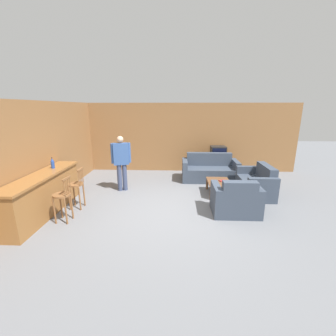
% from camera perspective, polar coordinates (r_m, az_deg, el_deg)
% --- Properties ---
extents(ground_plane, '(24.00, 24.00, 0.00)m').
position_cam_1_polar(ground_plane, '(5.53, 0.44, -11.03)').
color(ground_plane, slate).
extents(wall_back, '(9.40, 0.08, 2.60)m').
position_cam_1_polar(wall_back, '(8.72, 1.30, 7.68)').
color(wall_back, olive).
rests_on(wall_back, ground_plane).
extents(wall_left, '(0.08, 8.69, 2.60)m').
position_cam_1_polar(wall_left, '(7.25, -25.78, 4.63)').
color(wall_left, olive).
rests_on(wall_left, ground_plane).
extents(bar_counter, '(0.55, 2.60, 0.97)m').
position_cam_1_polar(bar_counter, '(5.97, -28.95, -5.86)').
color(bar_counter, brown).
rests_on(bar_counter, ground_plane).
extents(bar_chair_near, '(0.38, 0.38, 1.02)m').
position_cam_1_polar(bar_chair_near, '(5.39, -25.19, -6.99)').
color(bar_chair_near, brown).
rests_on(bar_chair_near, ground_plane).
extents(bar_chair_mid, '(0.37, 0.37, 1.02)m').
position_cam_1_polar(bar_chair_mid, '(5.96, -22.23, -4.58)').
color(bar_chair_mid, brown).
rests_on(bar_chair_mid, ground_plane).
extents(couch_far, '(1.87, 0.85, 0.91)m').
position_cam_1_polar(couch_far, '(7.84, 10.51, -0.70)').
color(couch_far, '#384251').
rests_on(couch_far, ground_plane).
extents(armchair_near, '(1.07, 0.81, 0.88)m').
position_cam_1_polar(armchair_near, '(5.54, 16.82, -7.94)').
color(armchair_near, '#384251').
rests_on(armchair_near, ground_plane).
extents(loveseat_right, '(0.78, 1.35, 0.87)m').
position_cam_1_polar(loveseat_right, '(6.91, 21.52, -3.75)').
color(loveseat_right, '#384251').
rests_on(loveseat_right, ground_plane).
extents(coffee_table, '(0.64, 0.89, 0.39)m').
position_cam_1_polar(coffee_table, '(6.60, 12.81, -3.83)').
color(coffee_table, brown).
rests_on(coffee_table, ground_plane).
extents(tv_unit, '(1.07, 0.56, 0.51)m').
position_cam_1_polar(tv_unit, '(8.68, 12.40, 0.26)').
color(tv_unit, '#513823').
rests_on(tv_unit, ground_plane).
extents(tv, '(0.55, 0.48, 0.53)m').
position_cam_1_polar(tv, '(8.56, 12.60, 3.64)').
color(tv, black).
rests_on(tv, tv_unit).
extents(bottle, '(0.08, 0.08, 0.27)m').
position_cam_1_polar(bottle, '(6.25, -27.27, 1.05)').
color(bottle, '#234293').
rests_on(bottle, bar_counter).
extents(book_on_table, '(0.24, 0.20, 0.02)m').
position_cam_1_polar(book_on_table, '(6.64, 13.76, -3.13)').
color(book_on_table, maroon).
rests_on(book_on_table, coffee_table).
extents(person_by_window, '(0.55, 0.29, 1.64)m').
position_cam_1_polar(person_by_window, '(6.74, -11.79, 1.90)').
color(person_by_window, '#384260').
rests_on(person_by_window, ground_plane).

